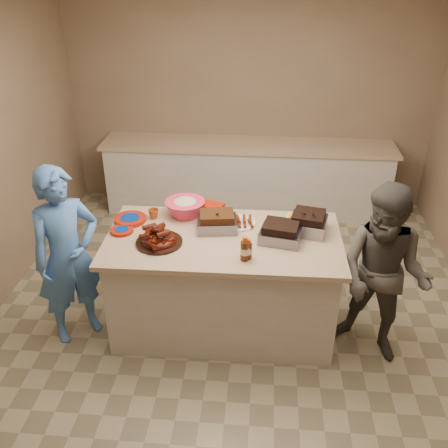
# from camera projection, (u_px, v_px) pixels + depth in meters

# --- Properties ---
(room) EXTENTS (4.50, 5.00, 2.70)m
(room) POSITION_uv_depth(u_px,v_px,m) (235.00, 317.00, 4.64)
(room) COLOR #8B7359
(room) RESTS_ON ground
(back_counter) EXTENTS (3.60, 0.64, 0.90)m
(back_counter) POSITION_uv_depth(u_px,v_px,m) (247.00, 177.00, 6.34)
(back_counter) COLOR beige
(back_counter) RESTS_ON ground
(island) EXTENTS (1.95, 1.04, 0.92)m
(island) POSITION_uv_depth(u_px,v_px,m) (224.00, 324.00, 4.55)
(island) COLOR beige
(island) RESTS_ON ground
(rib_platter) EXTENTS (0.43, 0.43, 0.15)m
(rib_platter) POSITION_uv_depth(u_px,v_px,m) (159.00, 243.00, 4.03)
(rib_platter) COLOR #460F05
(rib_platter) RESTS_ON island
(pulled_pork_tray) EXTENTS (0.36, 0.29, 0.10)m
(pulled_pork_tray) POSITION_uv_depth(u_px,v_px,m) (217.00, 229.00, 4.22)
(pulled_pork_tray) COLOR #47230F
(pulled_pork_tray) RESTS_ON island
(brisket_tray) EXTENTS (0.37, 0.33, 0.10)m
(brisket_tray) POSITION_uv_depth(u_px,v_px,m) (280.00, 240.00, 4.06)
(brisket_tray) COLOR black
(brisket_tray) RESTS_ON island
(roasting_pan) EXTENTS (0.35, 0.35, 0.12)m
(roasting_pan) POSITION_uv_depth(u_px,v_px,m) (308.00, 231.00, 4.20)
(roasting_pan) COLOR gray
(roasting_pan) RESTS_ON island
(coleslaw_bowl) EXTENTS (0.36, 0.36, 0.24)m
(coleslaw_bowl) POSITION_uv_depth(u_px,v_px,m) (185.00, 215.00, 4.44)
(coleslaw_bowl) COLOR #E53055
(coleslaw_bowl) RESTS_ON island
(sausage_plate) EXTENTS (0.33, 0.33, 0.05)m
(sausage_plate) POSITION_uv_depth(u_px,v_px,m) (238.00, 224.00, 4.31)
(sausage_plate) COLOR silver
(sausage_plate) RESTS_ON island
(mac_cheese_dish) EXTENTS (0.32, 0.26, 0.08)m
(mac_cheese_dish) POSITION_uv_depth(u_px,v_px,m) (302.00, 226.00, 4.28)
(mac_cheese_dish) COLOR #FFA917
(mac_cheese_dish) RESTS_ON island
(bbq_bottle_a) EXTENTS (0.06, 0.06, 0.17)m
(bbq_bottle_a) POSITION_uv_depth(u_px,v_px,m) (248.00, 258.00, 3.83)
(bbq_bottle_a) COLOR #471F0C
(bbq_bottle_a) RESTS_ON island
(bbq_bottle_b) EXTENTS (0.07, 0.07, 0.20)m
(bbq_bottle_b) POSITION_uv_depth(u_px,v_px,m) (245.00, 260.00, 3.81)
(bbq_bottle_b) COLOR #471F0C
(bbq_bottle_b) RESTS_ON island
(mustard_bottle) EXTENTS (0.04, 0.04, 0.11)m
(mustard_bottle) POSITION_uv_depth(u_px,v_px,m) (203.00, 232.00, 4.18)
(mustard_bottle) COLOR yellow
(mustard_bottle) RESTS_ON island
(sauce_bowl) EXTENTS (0.13, 0.04, 0.13)m
(sauce_bowl) POSITION_uv_depth(u_px,v_px,m) (210.00, 225.00, 4.29)
(sauce_bowl) COLOR silver
(sauce_bowl) RESTS_ON island
(plate_stack_large) EXTENTS (0.28, 0.28, 0.03)m
(plate_stack_large) POSITION_uv_depth(u_px,v_px,m) (130.00, 221.00, 4.35)
(plate_stack_large) COLOR #9B1706
(plate_stack_large) RESTS_ON island
(plate_stack_small) EXTENTS (0.20, 0.20, 0.03)m
(plate_stack_small) POSITION_uv_depth(u_px,v_px,m) (122.00, 232.00, 4.19)
(plate_stack_small) COLOR #9B1706
(plate_stack_small) RESTS_ON island
(plastic_cup) EXTENTS (0.09, 0.09, 0.09)m
(plastic_cup) POSITION_uv_depth(u_px,v_px,m) (154.00, 218.00, 4.40)
(plastic_cup) COLOR #8E4416
(plastic_cup) RESTS_ON island
(basket_stack) EXTENTS (0.22, 0.19, 0.09)m
(basket_stack) POSITION_uv_depth(u_px,v_px,m) (212.00, 214.00, 4.47)
(basket_stack) COLOR #9B1706
(basket_stack) RESTS_ON island
(guest_blue) EXTENTS (1.47, 1.56, 0.38)m
(guest_blue) POSITION_uv_depth(u_px,v_px,m) (81.00, 330.00, 4.48)
(guest_blue) COLOR #4A81D4
(guest_blue) RESTS_ON ground
(guest_gray) EXTENTS (1.40, 1.70, 0.58)m
(guest_gray) POSITION_uv_depth(u_px,v_px,m) (369.00, 350.00, 4.26)
(guest_gray) COLOR #514F49
(guest_gray) RESTS_ON ground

